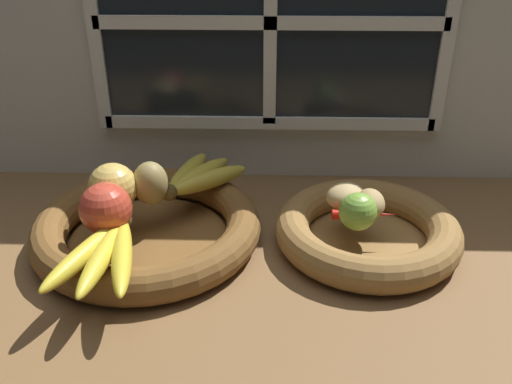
% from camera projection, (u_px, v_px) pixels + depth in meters
% --- Properties ---
extents(ground_plane, '(1.40, 0.90, 0.03)m').
position_uv_depth(ground_plane, '(266.00, 262.00, 0.88)').
color(ground_plane, brown).
extents(back_wall, '(1.40, 0.05, 0.55)m').
position_uv_depth(back_wall, '(269.00, 37.00, 1.01)').
color(back_wall, silver).
rests_on(back_wall, ground_plane).
extents(fruit_bowl_left, '(0.37, 0.37, 0.06)m').
position_uv_depth(fruit_bowl_left, '(147.00, 228.00, 0.90)').
color(fruit_bowl_left, brown).
rests_on(fruit_bowl_left, ground_plane).
extents(fruit_bowl_right, '(0.30, 0.30, 0.06)m').
position_uv_depth(fruit_bowl_right, '(366.00, 231.00, 0.89)').
color(fruit_bowl_right, olive).
rests_on(fruit_bowl_right, ground_plane).
extents(apple_golden_left, '(0.08, 0.08, 0.08)m').
position_uv_depth(apple_golden_left, '(112.00, 187.00, 0.88)').
color(apple_golden_left, '#DBB756').
rests_on(apple_golden_left, fruit_bowl_left).
extents(apple_red_front, '(0.08, 0.08, 0.08)m').
position_uv_depth(apple_red_front, '(105.00, 208.00, 0.81)').
color(apple_red_front, '#CC422D').
rests_on(apple_red_front, fruit_bowl_left).
extents(pear_brown, '(0.06, 0.07, 0.07)m').
position_uv_depth(pear_brown, '(150.00, 183.00, 0.89)').
color(pear_brown, olive).
rests_on(pear_brown, fruit_bowl_left).
extents(banana_bunch_front, '(0.13, 0.20, 0.03)m').
position_uv_depth(banana_bunch_front, '(103.00, 253.00, 0.76)').
color(banana_bunch_front, yellow).
rests_on(banana_bunch_front, fruit_bowl_left).
extents(banana_bunch_back, '(0.15, 0.17, 0.03)m').
position_uv_depth(banana_bunch_back, '(196.00, 177.00, 0.96)').
color(banana_bunch_back, gold).
rests_on(banana_bunch_back, fruit_bowl_left).
extents(potato_oblong, '(0.09, 0.09, 0.04)m').
position_uv_depth(potato_oblong, '(344.00, 196.00, 0.89)').
color(potato_oblong, tan).
rests_on(potato_oblong, fruit_bowl_right).
extents(potato_large, '(0.05, 0.06, 0.04)m').
position_uv_depth(potato_large, '(369.00, 203.00, 0.86)').
color(potato_large, tan).
rests_on(potato_large, fruit_bowl_right).
extents(lime_near, '(0.06, 0.06, 0.06)m').
position_uv_depth(lime_near, '(357.00, 211.00, 0.83)').
color(lime_near, '#7AAD3D').
rests_on(lime_near, fruit_bowl_right).
extents(chili_pepper, '(0.10, 0.02, 0.02)m').
position_uv_depth(chili_pepper, '(363.00, 215.00, 0.86)').
color(chili_pepper, red).
rests_on(chili_pepper, fruit_bowl_right).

